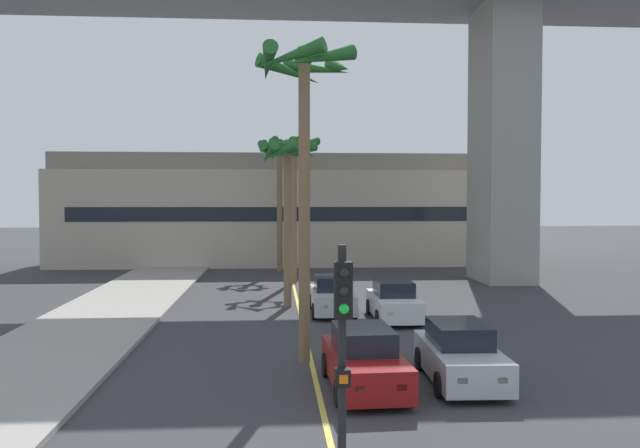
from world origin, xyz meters
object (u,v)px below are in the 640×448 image
object	(u,v)px
traffic_light_median_near	(343,354)
palm_tree_farthest_median	(279,164)
car_queue_second	(364,361)
palm_tree_mid_median	(287,168)
palm_tree_far_median	(304,105)
car_queue_fourth	(460,355)
car_queue_front	(332,296)
car_queue_third	(394,302)
palm_tree_near_median	(294,164)

from	to	relation	value
traffic_light_median_near	palm_tree_farthest_median	size ratio (longest dim) A/B	0.48
car_queue_second	traffic_light_median_near	xyz separation A→B (m)	(-1.35, -7.33, 1.99)
palm_tree_mid_median	palm_tree_far_median	xyz separation A→B (m)	(0.28, -9.66, 1.36)
car_queue_fourth	palm_tree_farthest_median	world-z (taller)	palm_tree_farthest_median
car_queue_front	car_queue_third	bearing A→B (deg)	-35.43
car_queue_front	palm_tree_mid_median	distance (m)	6.04
car_queue_third	palm_tree_far_median	distance (m)	10.11
car_queue_front	palm_tree_near_median	bearing A→B (deg)	97.61
car_queue_front	car_queue_fourth	distance (m)	10.65
car_queue_front	car_queue_second	distance (m)	10.79
car_queue_third	palm_tree_mid_median	world-z (taller)	palm_tree_mid_median
palm_tree_near_median	palm_tree_farthest_median	distance (m)	6.14
palm_tree_near_median	palm_tree_farthest_median	size ratio (longest dim) A/B	0.96
palm_tree_near_median	traffic_light_median_near	bearing A→B (deg)	-90.46
car_queue_fourth	palm_tree_mid_median	size ratio (longest dim) A/B	0.56
car_queue_third	traffic_light_median_near	size ratio (longest dim) A/B	0.98
car_queue_front	palm_tree_mid_median	world-z (taller)	palm_tree_mid_median
car_queue_second	traffic_light_median_near	distance (m)	7.72
car_queue_front	palm_tree_near_median	world-z (taller)	palm_tree_near_median
car_queue_fourth	palm_tree_near_median	xyz separation A→B (m)	(-3.73, 20.16, 6.12)
palm_tree_near_median	palm_tree_far_median	size ratio (longest dim) A/B	0.91
car_queue_third	car_queue_fourth	world-z (taller)	same
car_queue_second	palm_tree_mid_median	size ratio (longest dim) A/B	0.56
car_queue_second	traffic_light_median_near	size ratio (longest dim) A/B	0.99
palm_tree_mid_median	palm_tree_far_median	world-z (taller)	palm_tree_far_median
car_queue_front	traffic_light_median_near	world-z (taller)	traffic_light_median_near
car_queue_fourth	car_queue_second	bearing A→B (deg)	-170.85
car_queue_fourth	palm_tree_near_median	distance (m)	21.39
car_queue_front	palm_tree_farthest_median	bearing A→B (deg)	97.40
traffic_light_median_near	palm_tree_near_median	bearing A→B (deg)	89.54
traffic_light_median_near	car_queue_front	bearing A→B (deg)	85.17
traffic_light_median_near	palm_tree_far_median	xyz separation A→B (m)	(-0.03, 10.15, 4.87)
palm_tree_near_median	palm_tree_farthest_median	xyz separation A→B (m)	(-0.76, 6.09, 0.30)
car_queue_front	palm_tree_far_median	size ratio (longest dim) A/B	0.44
car_queue_front	palm_tree_farthest_median	world-z (taller)	palm_tree_farthest_median
car_queue_front	car_queue_second	xyz separation A→B (m)	(-0.18, -10.79, 0.00)
palm_tree_mid_median	car_queue_second	bearing A→B (deg)	-82.42
palm_tree_far_median	palm_tree_farthest_median	world-z (taller)	palm_tree_far_median
car_queue_fourth	palm_tree_mid_median	xyz separation A→B (m)	(-4.26, 12.05, 5.50)
palm_tree_mid_median	car_queue_fourth	bearing A→B (deg)	-70.53
car_queue_fourth	traffic_light_median_near	bearing A→B (deg)	-117.02
traffic_light_median_near	palm_tree_mid_median	xyz separation A→B (m)	(-0.31, 19.81, 3.51)
car_queue_fourth	traffic_light_median_near	size ratio (longest dim) A/B	0.99
car_queue_second	palm_tree_mid_median	xyz separation A→B (m)	(-1.66, 12.47, 5.50)
car_queue_third	palm_tree_farthest_median	xyz separation A→B (m)	(-4.39, 17.54, 6.42)
palm_tree_near_median	car_queue_second	bearing A→B (deg)	-86.86
car_queue_second	car_queue_third	distance (m)	9.47
traffic_light_median_near	palm_tree_near_median	xyz separation A→B (m)	(0.22, 27.91, 4.13)
car_queue_front	traffic_light_median_near	distance (m)	18.29
car_queue_second	car_queue_fourth	bearing A→B (deg)	9.15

